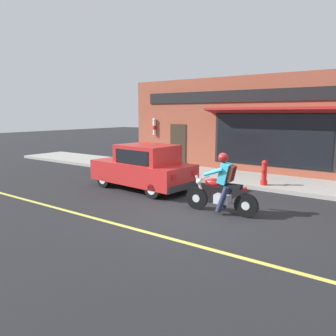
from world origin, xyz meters
TOP-DOWN VIEW (x-y plane):
  - ground_plane at (0.00, 0.00)m, footprint 80.00×80.00m
  - sidewalk_curb at (4.85, 3.00)m, footprint 2.60×22.00m
  - lane_stripe at (-1.80, 3.00)m, footprint 0.12×19.80m
  - storefront_building at (6.38, 1.53)m, footprint 1.25×11.31m
  - motorcycle_with_rider at (0.47, -0.48)m, footprint 0.58×2.02m
  - car_hatchback at (1.42, 2.99)m, footprint 1.96×3.91m
  - fire_hydrant at (3.91, -0.42)m, footprint 0.36×0.24m
  - traffic_cone at (3.92, 3.08)m, footprint 0.36×0.36m

SIDE VIEW (x-z plane):
  - ground_plane at x=0.00m, z-range 0.00..0.00m
  - lane_stripe at x=-1.80m, z-range 0.00..0.01m
  - sidewalk_curb at x=4.85m, z-range 0.00..0.14m
  - traffic_cone at x=3.92m, z-range 0.13..0.73m
  - fire_hydrant at x=3.91m, z-range 0.13..1.01m
  - motorcycle_with_rider at x=0.47m, z-range -0.13..1.49m
  - car_hatchback at x=1.42m, z-range -0.02..1.55m
  - storefront_building at x=6.38m, z-range 0.01..4.21m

